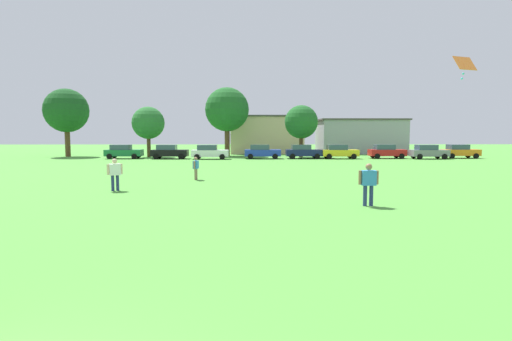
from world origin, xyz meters
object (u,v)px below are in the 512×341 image
(parked_car_white_2, at_px, (209,152))
(bystander_midfield, at_px, (115,172))
(parked_car_blue_3, at_px, (262,152))
(parked_car_yellow_5, at_px, (339,152))
(kite, at_px, (465,65))
(parked_car_orange_8, at_px, (460,151))
(parked_car_black_1, at_px, (169,152))
(tree_far_right, at_px, (301,122))
(bystander_near_trees, at_px, (196,166))
(parked_car_navy_4, at_px, (303,152))
(adult_bystander, at_px, (368,181))
(tree_right, at_px, (227,110))
(parked_car_gray_7, at_px, (428,152))
(tree_left, at_px, (148,123))
(parked_car_red_6, at_px, (386,151))
(parked_car_green_0, at_px, (123,152))
(tree_far_left, at_px, (66,111))

(parked_car_white_2, bearing_deg, bystander_midfield, -95.15)
(parked_car_blue_3, xyz_separation_m, parked_car_yellow_5, (9.27, -0.22, 0.00))
(kite, relative_size, parked_car_orange_8, 0.27)
(parked_car_white_2, bearing_deg, parked_car_black_1, 172.10)
(parked_car_yellow_5, bearing_deg, bystander_midfield, -123.33)
(parked_car_white_2, bearing_deg, tree_far_right, 19.38)
(parked_car_white_2, bearing_deg, parked_car_yellow_5, 1.79)
(bystander_near_trees, xyz_separation_m, parked_car_black_1, (-6.07, 22.31, -0.03))
(parked_car_orange_8, bearing_deg, parked_car_navy_4, -178.55)
(adult_bystander, xyz_separation_m, tree_right, (-7.87, 38.64, 5.15))
(adult_bystander, xyz_separation_m, bystander_near_trees, (-8.41, 9.80, -0.17))
(parked_car_navy_4, height_order, tree_right, tree_right)
(parked_car_orange_8, bearing_deg, parked_car_gray_7, -163.17)
(adult_bystander, relative_size, parked_car_orange_8, 0.41)
(parked_car_orange_8, height_order, tree_left, tree_left)
(kite, relative_size, tree_right, 0.13)
(parked_car_gray_7, bearing_deg, tree_right, 163.38)
(parked_car_white_2, height_order, parked_car_red_6, same)
(parked_car_green_0, relative_size, parked_car_gray_7, 1.00)
(adult_bystander, relative_size, parked_car_yellow_5, 0.41)
(parked_car_red_6, distance_m, tree_right, 21.27)
(parked_car_blue_3, relative_size, parked_car_yellow_5, 1.00)
(parked_car_green_0, xyz_separation_m, tree_far_right, (21.80, 2.90, 3.61))
(bystander_midfield, distance_m, parked_car_blue_3, 28.74)
(tree_far_right, bearing_deg, adult_bystander, -92.84)
(kite, height_order, tree_left, kite)
(parked_car_green_0, xyz_separation_m, parked_car_black_1, (5.57, -0.41, 0.00))
(bystander_near_trees, bearing_deg, tree_right, 8.43)
(parked_car_blue_3, distance_m, parked_car_navy_4, 5.00)
(tree_left, bearing_deg, parked_car_blue_3, -15.55)
(kite, bearing_deg, parked_car_white_2, 116.44)
(parked_car_white_2, height_order, tree_far_left, tree_far_left)
(kite, distance_m, parked_car_blue_3, 31.54)
(bystander_near_trees, xyz_separation_m, parked_car_gray_7, (24.84, 21.59, -0.03))
(parked_car_red_6, xyz_separation_m, tree_left, (-29.63, 3.72, 3.50))
(adult_bystander, height_order, parked_car_black_1, adult_bystander)
(parked_car_navy_4, relative_size, tree_right, 0.47)
(tree_far_right, bearing_deg, bystander_near_trees, -111.64)
(parked_car_navy_4, relative_size, tree_left, 0.67)
(parked_car_navy_4, xyz_separation_m, tree_left, (-19.48, 3.91, 3.50))
(parked_car_gray_7, distance_m, parked_car_orange_8, 4.69)
(parked_car_white_2, distance_m, parked_car_gray_7, 26.02)
(parked_car_yellow_5, distance_m, parked_car_orange_8, 15.05)
(bystander_midfield, bearing_deg, parked_car_white_2, -126.43)
(parked_car_black_1, height_order, tree_left, tree_left)
(tree_right, height_order, tree_far_right, tree_right)
(parked_car_orange_8, xyz_separation_m, tree_far_left, (-49.63, 4.50, 5.11))
(parked_car_navy_4, relative_size, tree_far_right, 0.65)
(parked_car_blue_3, bearing_deg, bystander_near_trees, -102.70)
(parked_car_orange_8, xyz_separation_m, tree_left, (-38.77, 3.42, 3.50))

